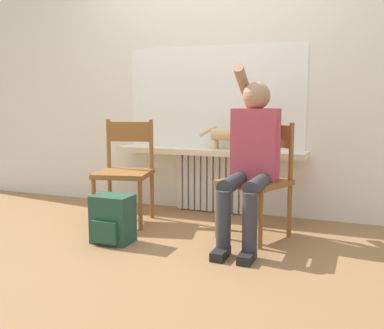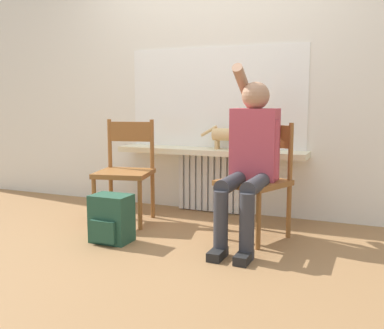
{
  "view_description": "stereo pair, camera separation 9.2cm",
  "coord_description": "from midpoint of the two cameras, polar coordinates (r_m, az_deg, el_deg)",
  "views": [
    {
      "loc": [
        1.35,
        -2.78,
        1.04
      ],
      "look_at": [
        0.0,
        0.65,
        0.51
      ],
      "focal_mm": 42.0,
      "sensor_mm": 36.0,
      "label": 1
    },
    {
      "loc": [
        1.43,
        -2.74,
        1.04
      ],
      "look_at": [
        0.0,
        0.65,
        0.51
      ],
      "focal_mm": 42.0,
      "sensor_mm": 36.0,
      "label": 2
    }
  ],
  "objects": [
    {
      "name": "windowsill",
      "position": [
        4.09,
        1.45,
        1.66
      ],
      "size": [
        1.76,
        0.29,
        0.05
      ],
      "color": "beige",
      "rests_on": "radiator"
    },
    {
      "name": "person",
      "position": [
        3.3,
        6.82,
        1.4
      ],
      "size": [
        0.36,
        1.04,
        1.31
      ],
      "color": "#333338",
      "rests_on": "ground_plane"
    },
    {
      "name": "backpack",
      "position": [
        3.38,
        -10.86,
        -6.87
      ],
      "size": [
        0.29,
        0.24,
        0.35
      ],
      "color": "#234C38",
      "rests_on": "ground_plane"
    },
    {
      "name": "cat",
      "position": [
        4.02,
        4.04,
        3.8
      ],
      "size": [
        0.45,
        0.11,
        0.22
      ],
      "color": "#DBB77A",
      "rests_on": "windowsill"
    },
    {
      "name": "chair_left",
      "position": [
        3.88,
        -9.17,
        -0.65
      ],
      "size": [
        0.53,
        0.53,
        0.88
      ],
      "rotation": [
        0.0,
        0.0,
        0.22
      ],
      "color": "brown",
      "rests_on": "ground_plane"
    },
    {
      "name": "window_glass",
      "position": [
        4.19,
        2.13,
        8.46
      ],
      "size": [
        1.69,
        0.01,
        0.92
      ],
      "color": "white",
      "rests_on": "windowsill"
    },
    {
      "name": "radiator",
      "position": [
        4.22,
        1.88,
        -2.29
      ],
      "size": [
        0.68,
        0.08,
        0.56
      ],
      "color": "silver",
      "rests_on": "ground_plane"
    },
    {
      "name": "ground_plane",
      "position": [
        3.26,
        -5.07,
        -10.51
      ],
      "size": [
        12.0,
        12.0,
        0.0
      ],
      "primitive_type": "plane",
      "color": "olive"
    },
    {
      "name": "wall_with_window",
      "position": [
        4.24,
        2.32,
        12.3
      ],
      "size": [
        7.0,
        0.06,
        2.7
      ],
      "color": "white",
      "rests_on": "ground_plane"
    },
    {
      "name": "chair_right",
      "position": [
        3.45,
        7.55,
        -1.73
      ],
      "size": [
        0.57,
        0.57,
        0.88
      ],
      "rotation": [
        0.0,
        0.0,
        -0.37
      ],
      "color": "brown",
      "rests_on": "ground_plane"
    }
  ]
}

